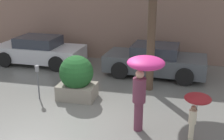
{
  "coord_description": "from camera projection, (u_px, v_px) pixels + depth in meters",
  "views": [
    {
      "loc": [
        2.43,
        -7.11,
        4.08
      ],
      "look_at": [
        0.38,
        1.6,
        1.05
      ],
      "focal_mm": 45.0,
      "sensor_mm": 36.0,
      "label": 1
    }
  ],
  "objects": [
    {
      "name": "planter_box",
      "position": [
        77.0,
        78.0,
        9.56
      ],
      "size": [
        1.29,
        1.16,
        1.54
      ],
      "color": "gray",
      "rests_on": "ground"
    },
    {
      "name": "parked_car_far",
      "position": [
        39.0,
        51.0,
        13.48
      ],
      "size": [
        4.31,
        2.13,
        1.33
      ],
      "rotation": [
        0.0,
        0.0,
        1.54
      ],
      "color": "silver",
      "rests_on": "ground"
    },
    {
      "name": "ground_plane",
      "position": [
        87.0,
        119.0,
        8.39
      ],
      "size": [
        40.0,
        40.0,
        0.0
      ],
      "primitive_type": "plane",
      "color": "slate"
    },
    {
      "name": "parked_car_near",
      "position": [
        155.0,
        61.0,
        11.94
      ],
      "size": [
        4.31,
        2.24,
        1.33
      ],
      "rotation": [
        0.0,
        0.0,
        1.5
      ],
      "color": "#4C5156",
      "rests_on": "ground"
    },
    {
      "name": "person_adult",
      "position": [
        144.0,
        75.0,
        7.32
      ],
      "size": [
        0.99,
        0.99,
        2.1
      ],
      "rotation": [
        0.0,
        0.0,
        0.49
      ],
      "color": "brown",
      "rests_on": "ground"
    },
    {
      "name": "parking_meter",
      "position": [
        38.0,
        75.0,
        9.49
      ],
      "size": [
        0.14,
        0.14,
        1.21
      ],
      "color": "#595B60",
      "rests_on": "ground"
    },
    {
      "name": "person_child",
      "position": [
        197.0,
        103.0,
        7.03
      ],
      "size": [
        0.67,
        0.67,
        1.27
      ],
      "rotation": [
        0.0,
        0.0,
        0.46
      ],
      "color": "beige",
      "rests_on": "ground"
    }
  ]
}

